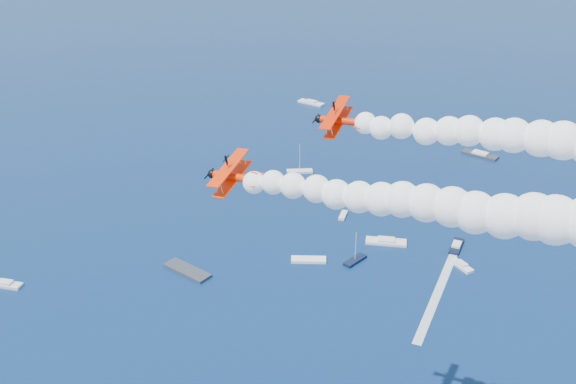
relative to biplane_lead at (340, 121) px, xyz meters
The scene contains 6 objects.
biplane_lead is the anchor object (origin of this frame).
biplane_trail 15.07m from the biplane_lead, 124.68° to the right, with size 7.15×8.02×4.83m, color #FF2E05, non-canonical shape.
smoke_trail_lead 25.17m from the biplane_lead, ahead, with size 49.74×10.59×9.54m, color white, non-canonical shape.
smoke_trail_trail 19.46m from the biplane_lead, 28.27° to the right, with size 49.76×10.33×9.54m, color white, non-canonical shape.
spectator_boats 108.94m from the biplane_lead, 90.30° to the left, with size 238.76×160.92×0.70m.
boat_wakes 101.20m from the biplane_lead, 115.72° to the left, with size 126.53×208.26×0.04m.
Camera 1 is at (42.17, -50.43, 92.24)m, focal length 43.27 mm.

